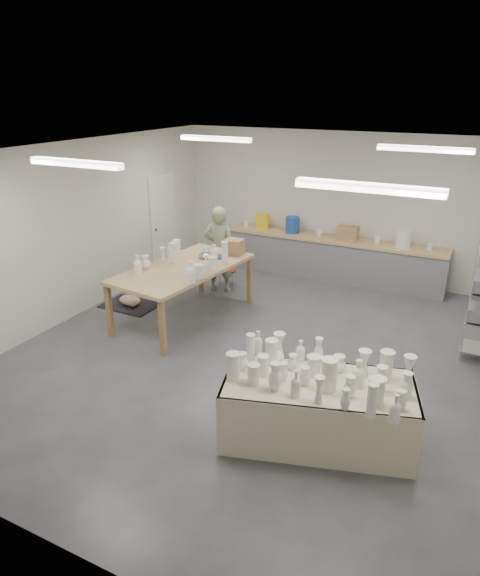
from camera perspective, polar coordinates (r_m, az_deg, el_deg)
The scene contains 8 objects.
room at distance 7.28m, azimuth 1.64°, elevation 7.49°, with size 8.00×8.02×3.00m.
back_counter at distance 10.92m, azimuth 10.11°, elevation 3.42°, with size 4.60×0.60×1.24m.
drying_table at distance 6.04m, azimuth 8.64°, elevation -12.95°, with size 2.33×1.60×1.13m.
work_table at distance 8.82m, azimuth -5.76°, elevation 2.41°, with size 1.57×2.69×1.31m.
rug at distance 9.79m, azimuth -12.10°, elevation -1.87°, with size 1.00×0.70×0.02m, color black.
cat at distance 9.73m, azimuth -12.10°, elevation -1.36°, with size 0.50×0.42×0.18m.
potter at distance 10.04m, azimuth -2.29°, elevation 4.32°, with size 0.62×0.41×1.70m, color gray.
red_stool at distance 10.43m, azimuth -1.53°, elevation 1.88°, with size 0.41×0.41×0.35m.
Camera 1 is at (2.89, -6.31, 3.82)m, focal length 32.00 mm.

